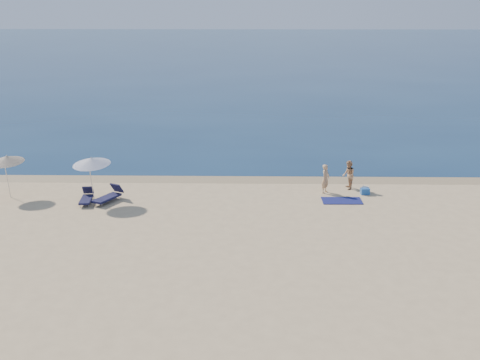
# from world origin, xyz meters

# --- Properties ---
(sea) EXTENTS (240.00, 160.00, 0.01)m
(sea) POSITION_xyz_m (0.00, 100.00, 0.00)
(sea) COLOR #0B2444
(sea) RESTS_ON ground
(wet_sand_strip) EXTENTS (240.00, 1.60, 0.00)m
(wet_sand_strip) POSITION_xyz_m (0.00, 19.40, 0.00)
(wet_sand_strip) COLOR #847254
(wet_sand_strip) RESTS_ON ground
(person_left) EXTENTS (0.62, 0.68, 1.55)m
(person_left) POSITION_xyz_m (4.13, 17.03, 0.78)
(person_left) COLOR tan
(person_left) RESTS_ON ground
(person_right) EXTENTS (0.61, 0.77, 1.57)m
(person_right) POSITION_xyz_m (5.45, 17.73, 0.78)
(person_right) COLOR tan
(person_right) RESTS_ON ground
(beach_towel) EXTENTS (2.03, 1.14, 0.03)m
(beach_towel) POSITION_xyz_m (4.83, 15.69, 0.02)
(beach_towel) COLOR #0F124B
(beach_towel) RESTS_ON ground
(white_bag) EXTENTS (0.42, 0.40, 0.28)m
(white_bag) POSITION_xyz_m (6.30, 17.25, 0.14)
(white_bag) COLOR white
(white_bag) RESTS_ON ground
(blue_cooler) EXTENTS (0.48, 0.36, 0.32)m
(blue_cooler) POSITION_xyz_m (6.21, 16.83, 0.16)
(blue_cooler) COLOR #1E55A6
(blue_cooler) RESTS_ON ground
(umbrella_near) EXTENTS (2.44, 2.46, 2.45)m
(umbrella_near) POSITION_xyz_m (-7.80, 15.37, 2.13)
(umbrella_near) COLOR silver
(umbrella_near) RESTS_ON ground
(umbrella_far) EXTENTS (2.07, 2.09, 2.32)m
(umbrella_far) POSITION_xyz_m (-12.37, 16.13, 2.02)
(umbrella_far) COLOR silver
(umbrella_far) RESTS_ON ground
(lounger_left) EXTENTS (0.68, 1.66, 0.72)m
(lounger_left) POSITION_xyz_m (-8.15, 15.21, 0.26)
(lounger_left) COLOR #131436
(lounger_left) RESTS_ON ground
(lounger_right) EXTENTS (1.38, 1.91, 0.81)m
(lounger_right) POSITION_xyz_m (-7.06, 15.37, 0.30)
(lounger_right) COLOR #15163A
(lounger_right) RESTS_ON ground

